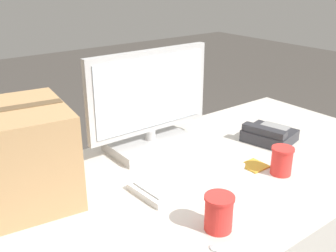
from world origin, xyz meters
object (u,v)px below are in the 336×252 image
Objects in this scene: keyboard at (189,175)px; paper_cup_right at (282,161)px; desk_phone at (269,135)px; paper_cup_left at (219,213)px; monitor at (150,110)px; sticky_note_pad at (254,166)px.

paper_cup_right is (0.29, -0.18, 0.04)m from keyboard.
paper_cup_left is at bearing -165.96° from desk_phone.
keyboard is at bearing 65.94° from paper_cup_left.
desk_phone is at bearing 1.31° from keyboard.
monitor is 0.53m from desk_phone.
paper_cup_right is (0.41, 0.10, -0.00)m from paper_cup_left.
paper_cup_left is at bearing -166.68° from paper_cup_right.
monitor is at bearing 117.99° from paper_cup_right.
paper_cup_left is (-0.61, -0.31, 0.02)m from desk_phone.
monitor is at bearing 137.32° from desk_phone.
sticky_note_pad is at bearing -165.53° from desk_phone.
sticky_note_pad is (-0.23, -0.12, -0.03)m from desk_phone.
paper_cup_left is 0.42m from paper_cup_right.
sticky_note_pad is (0.26, -0.08, -0.01)m from keyboard.
desk_phone is 2.13× the size of paper_cup_left.
monitor is at bearing 73.98° from paper_cup_left.
paper_cup_left is 0.43m from sticky_note_pad.
paper_cup_left is at bearing -117.29° from keyboard.
desk_phone is at bearing -29.55° from monitor.
paper_cup_left is 1.05× the size of paper_cup_right.
keyboard is 4.15× the size of paper_cup_right.
paper_cup_left reaches higher than sticky_note_pad.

